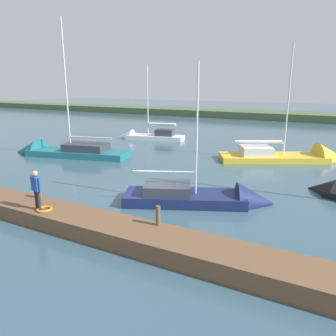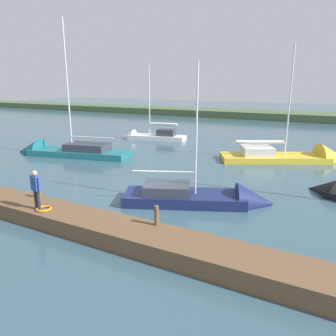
{
  "view_description": "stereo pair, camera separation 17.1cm",
  "coord_description": "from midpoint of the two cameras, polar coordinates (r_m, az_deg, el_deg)",
  "views": [
    {
      "loc": [
        -8.2,
        13.75,
        5.87
      ],
      "look_at": [
        -0.01,
        -1.63,
        1.33
      ],
      "focal_mm": 34.4,
      "sensor_mm": 36.0,
      "label": 1
    },
    {
      "loc": [
        -8.35,
        13.67,
        5.87
      ],
      "look_at": [
        -0.01,
        -1.63,
        1.33
      ],
      "focal_mm": 34.4,
      "sensor_mm": 36.0,
      "label": 2
    }
  ],
  "objects": [
    {
      "name": "mooring_post_far",
      "position": [
        12.29,
        -2.16,
        -8.42
      ],
      "size": [
        0.18,
        0.18,
        0.78
      ],
      "primitive_type": "cylinder",
      "color": "brown",
      "rests_on": "dock_pier"
    },
    {
      "name": "dock_pier",
      "position": [
        13.51,
        -13.12,
        -9.98
      ],
      "size": [
        25.63,
        1.81,
        0.68
      ],
      "primitive_type": "cube",
      "color": "brown",
      "rests_on": "ground_plane"
    },
    {
      "name": "sailboat_mid_channel",
      "position": [
        29.04,
        -18.73,
        2.55
      ],
      "size": [
        10.59,
        4.86,
        12.05
      ],
      "rotation": [
        0.0,
        0.0,
        0.24
      ],
      "color": "#1E6B75",
      "rests_on": "ground_plane"
    },
    {
      "name": "person_on_dock",
      "position": [
        14.65,
        -22.59,
        -3.2
      ],
      "size": [
        0.64,
        0.3,
        1.72
      ],
      "rotation": [
        0.0,
        0.0,
        4.52
      ],
      "color": "#28282D",
      "rests_on": "dock_pier"
    },
    {
      "name": "sailboat_near_dock",
      "position": [
        27.64,
        21.88,
        1.55
      ],
      "size": [
        10.18,
        7.04,
        10.15
      ],
      "rotation": [
        0.0,
        0.0,
        3.62
      ],
      "color": "gold",
      "rests_on": "ground_plane"
    },
    {
      "name": "sailboat_outer_mooring",
      "position": [
        16.51,
        7.07,
        -5.72
      ],
      "size": [
        7.73,
        4.94,
        7.86
      ],
      "rotation": [
        0.0,
        0.0,
        3.56
      ],
      "color": "navy",
      "rests_on": "ground_plane"
    },
    {
      "name": "mooring_post_near",
      "position": [
        16.31,
        -22.08,
        -3.89
      ],
      "size": [
        0.2,
        0.2,
        0.64
      ],
      "primitive_type": "cylinder",
      "color": "brown",
      "rests_on": "dock_pier"
    },
    {
      "name": "ground_plane",
      "position": [
        17.06,
        -2.92,
        -5.55
      ],
      "size": [
        200.0,
        200.0,
        0.0
      ],
      "primitive_type": "plane",
      "color": "#385666"
    },
    {
      "name": "life_ring_buoy",
      "position": [
        14.77,
        -21.36,
        -6.83
      ],
      "size": [
        0.66,
        0.66,
        0.1
      ],
      "primitive_type": "torus",
      "color": "orange",
      "rests_on": "dock_pier"
    },
    {
      "name": "far_shoreline",
      "position": [
        60.1,
        20.18,
        8.11
      ],
      "size": [
        180.0,
        8.0,
        2.4
      ],
      "primitive_type": "cube",
      "color": "#4C603D",
      "rests_on": "ground_plane"
    },
    {
      "name": "sailboat_inner_slip",
      "position": [
        35.83,
        -4.17,
        5.31
      ],
      "size": [
        7.87,
        3.55,
        8.81
      ],
      "rotation": [
        0.0,
        0.0,
        0.21
      ],
      "color": "white",
      "rests_on": "ground_plane"
    }
  ]
}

